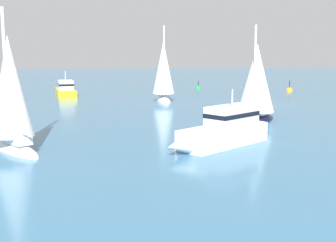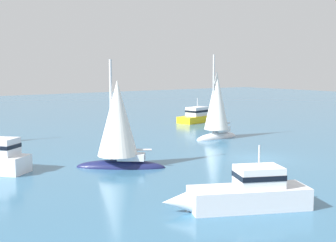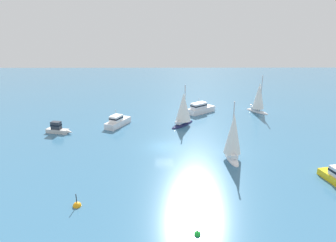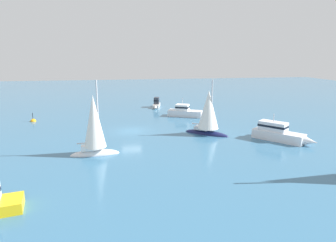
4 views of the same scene
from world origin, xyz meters
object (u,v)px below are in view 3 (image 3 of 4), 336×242
at_px(mooring_buoy, 197,234).
at_px(channel_buoy, 77,206).
at_px(launch_1, 119,121).
at_px(yacht, 183,111).
at_px(launch, 202,108).
at_px(cabin_cruiser, 58,129).
at_px(ketch, 233,139).
at_px(sailboat, 259,99).

bearing_deg(mooring_buoy, channel_buoy, 159.87).
distance_m(launch_1, mooring_buoy, 29.09).
height_order(yacht, launch_1, yacht).
xyz_separation_m(launch, cabin_cruiser, (-23.81, -11.04, -0.18)).
bearing_deg(launch_1, ketch, -103.23).
bearing_deg(sailboat, cabin_cruiser, -109.63).
relative_size(launch, cabin_cruiser, 1.42).
height_order(yacht, mooring_buoy, yacht).
bearing_deg(launch, channel_buoy, -155.30).
height_order(ketch, cabin_cruiser, ketch).
bearing_deg(yacht, launch, 10.50).
distance_m(yacht, mooring_buoy, 27.38).
xyz_separation_m(yacht, launch, (4.00, 7.29, -1.63)).
xyz_separation_m(ketch, mooring_buoy, (-5.80, -14.07, -2.64)).
bearing_deg(launch_1, mooring_buoy, -133.38).
height_order(launch, sailboat, sailboat).
xyz_separation_m(cabin_cruiser, mooring_buoy, (19.42, -23.52, -0.67)).
bearing_deg(launch, ketch, -124.90).
bearing_deg(launch_1, launch, -38.00).
distance_m(launch, ketch, 20.62).
relative_size(yacht, mooring_buoy, 5.54).
distance_m(launch, mooring_buoy, 34.85).
height_order(launch_1, mooring_buoy, launch_1).
bearing_deg(sailboat, yacht, -100.82).
xyz_separation_m(sailboat, cabin_cruiser, (-34.76, -11.30, -2.02)).
distance_m(channel_buoy, mooring_buoy, 11.54).
relative_size(ketch, cabin_cruiser, 1.75).
relative_size(yacht, launch, 1.13).
distance_m(launch, sailboat, 11.10).
distance_m(yacht, launch_1, 11.03).
bearing_deg(launch, sailboat, -37.45).
xyz_separation_m(launch_1, ketch, (16.30, -13.06, 1.93)).
bearing_deg(ketch, launch_1, 47.95).
bearing_deg(channel_buoy, yacht, 64.26).
height_order(launch, mooring_buoy, launch).
distance_m(launch_1, sailboat, 27.03).
height_order(launch_1, sailboat, sailboat).
distance_m(sailboat, mooring_buoy, 38.15).
xyz_separation_m(yacht, ketch, (5.41, -13.20, 0.16)).
relative_size(sailboat, mooring_buoy, 5.88).
relative_size(launch_1, sailboat, 0.86).
relative_size(yacht, ketch, 0.92).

